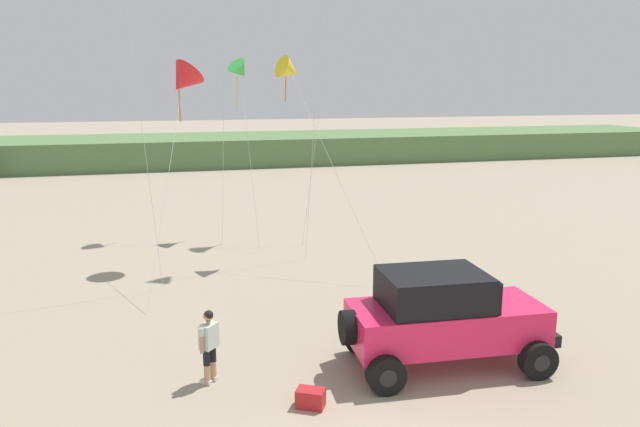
{
  "coord_description": "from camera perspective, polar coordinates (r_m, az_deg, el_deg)",
  "views": [
    {
      "loc": [
        -3.73,
        -7.67,
        6.34
      ],
      "look_at": [
        -0.3,
        5.5,
        3.48
      ],
      "focal_mm": 34.08,
      "sensor_mm": 36.0,
      "label": 1
    }
  ],
  "objects": [
    {
      "name": "dune_ridge",
      "position": [
        52.1,
        -12.12,
        5.85
      ],
      "size": [
        90.0,
        9.81,
        2.22
      ],
      "primitive_type": "cube",
      "color": "#567A47",
      "rests_on": "ground_plane"
    },
    {
      "name": "person_watching",
      "position": [
        13.56,
        -10.38,
        -11.82
      ],
      "size": [
        0.47,
        0.5,
        1.67
      ],
      "color": "tan",
      "rests_on": "ground_plane"
    },
    {
      "name": "cooler_box",
      "position": [
        12.76,
        -0.9,
        -16.95
      ],
      "size": [
        0.66,
        0.59,
        0.38
      ],
      "primitive_type": "cube",
      "rotation": [
        0.0,
        0.0,
        -0.5
      ],
      "color": "#B21E23",
      "rests_on": "ground_plane"
    },
    {
      "name": "kite_black_sled",
      "position": [
        22.34,
        -2.87,
        13.27
      ],
      "size": [
        2.78,
        5.13,
        7.45
      ],
      "color": "yellow",
      "rests_on": "ground_plane"
    },
    {
      "name": "jeep",
      "position": [
        14.32,
        11.54,
        -9.42
      ],
      "size": [
        4.91,
        2.59,
        2.26
      ],
      "color": "#EA2151",
      "rests_on": "ground_plane"
    },
    {
      "name": "kite_purple_stunt",
      "position": [
        26.35,
        -7.5,
        13.13
      ],
      "size": [
        1.22,
        4.14,
        7.56
      ],
      "color": "green",
      "rests_on": "ground_plane"
    },
    {
      "name": "kite_red_delta",
      "position": [
        22.11,
        -12.75,
        12.08
      ],
      "size": [
        2.4,
        6.09,
        7.23
      ],
      "color": "red",
      "rests_on": "ground_plane"
    }
  ]
}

